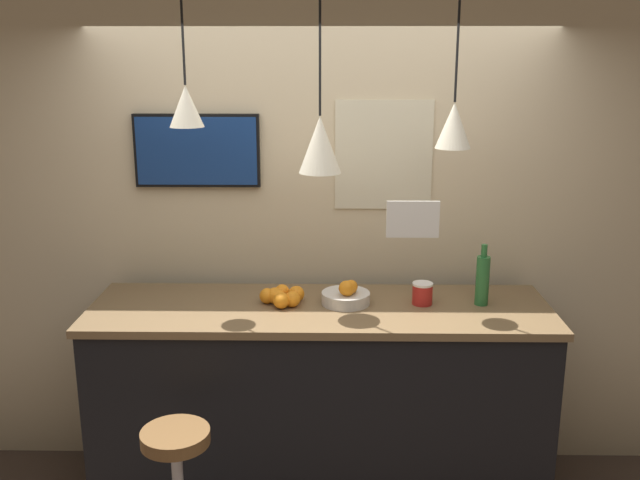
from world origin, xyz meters
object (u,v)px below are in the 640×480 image
(juice_bottle, at_px, (482,279))
(mounted_tv, at_px, (197,151))
(spread_jar, at_px, (422,293))
(fruit_bowl, at_px, (347,295))

(juice_bottle, relative_size, mounted_tv, 0.47)
(juice_bottle, height_order, spread_jar, juice_bottle)
(fruit_bowl, height_order, mounted_tv, mounted_tv)
(mounted_tv, bearing_deg, juice_bottle, -13.94)
(juice_bottle, bearing_deg, mounted_tv, 166.06)
(fruit_bowl, bearing_deg, mounted_tv, 154.74)
(fruit_bowl, xyz_separation_m, juice_bottle, (0.69, 0.01, 0.09))
(juice_bottle, relative_size, spread_jar, 2.80)
(juice_bottle, bearing_deg, spread_jar, 180.00)
(juice_bottle, xyz_separation_m, mounted_tv, (-1.50, 0.37, 0.60))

